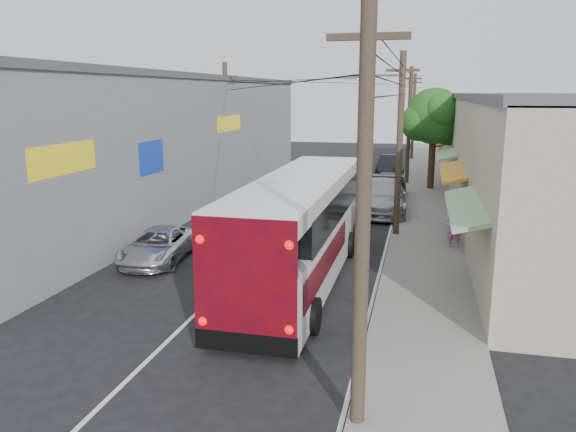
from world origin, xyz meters
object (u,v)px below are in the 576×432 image
(jeepney, at_px, (158,245))
(pedestrian_far, at_px, (453,222))
(parked_car_mid, at_px, (389,186))
(parked_suv, at_px, (383,197))
(coach_bus, at_px, (301,227))
(parked_car_far, at_px, (390,165))
(pedestrian_near, at_px, (455,227))

(jeepney, distance_m, pedestrian_far, 12.32)
(parked_car_mid, height_order, pedestrian_far, pedestrian_far)
(parked_suv, distance_m, pedestrian_far, 6.28)
(parked_suv, bearing_deg, coach_bus, -102.07)
(jeepney, relative_size, parked_car_far, 0.96)
(jeepney, bearing_deg, pedestrian_far, 21.31)
(coach_bus, height_order, jeepney, coach_bus)
(parked_car_far, relative_size, pedestrian_near, 2.66)
(parked_car_mid, distance_m, parked_car_far, 10.49)
(coach_bus, relative_size, pedestrian_near, 7.19)
(parked_suv, relative_size, parked_car_mid, 1.25)
(parked_suv, bearing_deg, pedestrian_far, -60.51)
(parked_suv, xyz_separation_m, pedestrian_near, (3.33, -6.68, 0.11))
(parked_car_mid, xyz_separation_m, pedestrian_near, (3.28, -10.80, 0.17))
(parked_suv, distance_m, pedestrian_near, 7.46)
(parked_car_far, xyz_separation_m, pedestrian_far, (3.80, -19.92, 0.13))
(parked_suv, xyz_separation_m, parked_car_mid, (0.05, 4.12, -0.06))
(parked_car_mid, distance_m, pedestrian_near, 11.28)
(pedestrian_far, bearing_deg, jeepney, 51.31)
(pedestrian_near, xyz_separation_m, pedestrian_far, (0.00, 1.35, -0.09))
(pedestrian_far, bearing_deg, coach_bus, 74.69)
(parked_car_mid, relative_size, pedestrian_near, 2.78)
(jeepney, bearing_deg, pedestrian_near, 15.43)
(jeepney, height_order, parked_suv, parked_suv)
(jeepney, distance_m, pedestrian_near, 11.78)
(coach_bus, distance_m, parked_car_mid, 15.91)
(pedestrian_near, bearing_deg, pedestrian_far, -82.31)
(parked_suv, height_order, parked_car_far, parked_suv)
(parked_car_mid, bearing_deg, jeepney, -115.96)
(coach_bus, relative_size, parked_car_far, 2.70)
(jeepney, bearing_deg, coach_bus, -13.08)
(jeepney, xyz_separation_m, pedestrian_far, (11.01, 5.52, 0.27))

